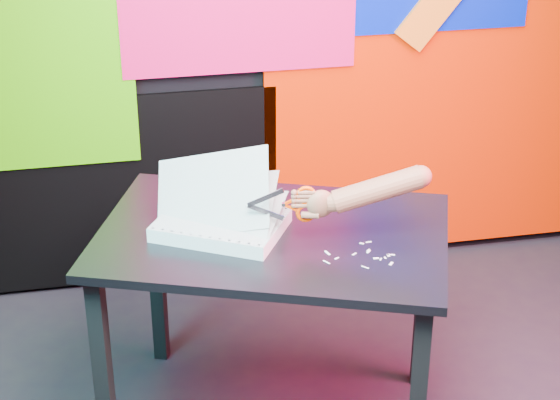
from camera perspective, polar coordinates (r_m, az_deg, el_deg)
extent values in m
cube|color=red|center=(4.12, 10.09, 7.22)|extent=(1.60, 0.02, 1.60)
cube|color=#40BB04|center=(3.77, -14.74, 8.99)|extent=(0.75, 0.02, 1.00)
cube|color=black|center=(4.00, -9.43, 0.52)|extent=(1.30, 0.02, 0.85)
cube|color=black|center=(3.05, -10.74, -10.40)|extent=(0.06, 0.06, 0.72)
cube|color=black|center=(3.54, -7.50, -4.62)|extent=(0.06, 0.06, 0.72)
cube|color=black|center=(3.41, 8.68, -5.95)|extent=(0.06, 0.06, 0.72)
cube|color=black|center=(2.99, -0.45, -2.20)|extent=(1.29, 1.08, 0.03)
cube|color=silver|center=(2.98, -3.62, -1.53)|extent=(0.47, 0.44, 0.05)
cube|color=white|center=(2.97, -3.63, -1.12)|extent=(0.47, 0.44, 0.00)
cube|color=white|center=(2.97, -3.63, -1.04)|extent=(0.45, 0.42, 0.12)
cube|color=white|center=(2.97, -3.88, -0.52)|extent=(0.42, 0.39, 0.20)
cube|color=white|center=(2.96, -4.14, 0.41)|extent=(0.37, 0.34, 0.29)
cylinder|color=black|center=(2.93, -7.74, -1.71)|extent=(0.01, 0.01, 0.00)
cylinder|color=black|center=(2.91, -7.18, -1.80)|extent=(0.01, 0.01, 0.00)
cylinder|color=black|center=(2.90, -6.61, -1.89)|extent=(0.01, 0.01, 0.00)
cylinder|color=black|center=(2.89, -6.04, -1.99)|extent=(0.01, 0.01, 0.00)
cylinder|color=black|center=(2.88, -5.46, -2.08)|extent=(0.01, 0.01, 0.00)
cylinder|color=black|center=(2.87, -4.88, -2.18)|extent=(0.01, 0.01, 0.00)
cylinder|color=black|center=(2.86, -4.29, -2.27)|extent=(0.01, 0.01, 0.00)
cylinder|color=black|center=(2.84, -3.70, -2.37)|extent=(0.01, 0.01, 0.00)
cylinder|color=black|center=(2.83, -3.10, -2.47)|extent=(0.01, 0.01, 0.00)
cylinder|color=black|center=(2.82, -2.50, -2.56)|extent=(0.01, 0.01, 0.00)
cylinder|color=black|center=(2.81, -1.90, -2.66)|extent=(0.01, 0.01, 0.00)
cylinder|color=black|center=(2.80, -1.29, -2.76)|extent=(0.01, 0.01, 0.00)
cylinder|color=black|center=(3.14, -5.72, 0.37)|extent=(0.01, 0.01, 0.00)
cylinder|color=black|center=(3.12, -5.19, 0.29)|extent=(0.01, 0.01, 0.00)
cylinder|color=black|center=(3.11, -4.65, 0.21)|extent=(0.01, 0.01, 0.00)
cylinder|color=black|center=(3.10, -4.11, 0.14)|extent=(0.01, 0.01, 0.00)
cylinder|color=black|center=(3.09, -3.57, 0.05)|extent=(0.01, 0.01, 0.00)
cylinder|color=black|center=(3.08, -3.02, -0.03)|extent=(0.01, 0.01, 0.00)
cylinder|color=black|center=(3.07, -2.47, -0.11)|extent=(0.01, 0.01, 0.00)
cylinder|color=black|center=(3.06, -1.91, -0.19)|extent=(0.01, 0.01, 0.00)
cylinder|color=black|center=(3.05, -1.35, -0.27)|extent=(0.01, 0.01, 0.00)
cylinder|color=black|center=(3.04, -0.79, -0.35)|extent=(0.01, 0.01, 0.00)
cylinder|color=black|center=(3.03, -0.22, -0.44)|extent=(0.01, 0.01, 0.00)
cylinder|color=black|center=(3.02, 0.35, -0.52)|extent=(0.01, 0.01, 0.00)
cube|color=black|center=(3.04, -4.87, -0.44)|extent=(0.07, 0.04, 0.00)
cube|color=black|center=(2.99, -3.05, -0.90)|extent=(0.05, 0.03, 0.00)
cube|color=black|center=(2.95, -4.65, -1.33)|extent=(0.08, 0.05, 0.00)
cube|color=#B2B3B9|center=(2.84, -0.88, 0.14)|extent=(0.11, 0.02, 0.06)
cube|color=#B2B3B9|center=(2.86, -0.88, -0.73)|extent=(0.11, 0.02, 0.06)
cylinder|color=#B2B3B9|center=(2.85, 0.21, -0.28)|extent=(0.01, 0.01, 0.01)
cube|color=#FF3A00|center=(2.86, 0.61, -0.44)|extent=(0.04, 0.02, 0.03)
cube|color=#FF3A00|center=(2.85, 0.61, -0.10)|extent=(0.04, 0.02, 0.03)
torus|color=#FF3A00|center=(2.85, 1.60, 0.29)|extent=(0.06, 0.02, 0.06)
torus|color=#FF3A00|center=(2.87, 1.58, -0.79)|extent=(0.06, 0.02, 0.06)
ellipsoid|color=#955338|center=(2.86, 2.49, -0.23)|extent=(0.09, 0.05, 0.09)
cylinder|color=#955338|center=(2.86, 1.59, -0.31)|extent=(0.07, 0.03, 0.02)
cylinder|color=#955338|center=(2.85, 1.59, -0.02)|extent=(0.06, 0.03, 0.02)
cylinder|color=#955338|center=(2.85, 1.59, 0.24)|extent=(0.06, 0.03, 0.02)
cylinder|color=#955338|center=(2.84, 1.60, 0.47)|extent=(0.05, 0.03, 0.02)
cylinder|color=#955338|center=(2.86, 1.87, -0.93)|extent=(0.06, 0.04, 0.03)
cylinder|color=#955338|center=(2.86, 3.36, -0.14)|extent=(0.06, 0.07, 0.06)
cylinder|color=#955338|center=(2.86, 5.97, 0.64)|extent=(0.29, 0.12, 0.15)
sphere|color=#955338|center=(2.87, 8.57, 1.42)|extent=(0.07, 0.07, 0.07)
cube|color=silver|center=(2.88, 5.42, -3.15)|extent=(0.02, 0.02, 0.00)
cube|color=silver|center=(2.93, 5.43, -2.57)|extent=(0.02, 0.01, 0.00)
cube|color=silver|center=(2.86, 2.91, -3.24)|extent=(0.01, 0.03, 0.00)
cube|color=silver|center=(2.84, 6.16, -3.60)|extent=(0.01, 0.02, 0.00)
cube|color=silver|center=(2.81, 2.85, -3.80)|extent=(0.02, 0.03, 0.00)
cube|color=silver|center=(2.86, 4.55, -3.30)|extent=(0.02, 0.01, 0.00)
cube|color=silver|center=(2.84, 5.89, -3.55)|extent=(0.02, 0.01, 0.00)
cube|color=silver|center=(2.87, 6.77, -3.33)|extent=(0.03, 0.01, 0.00)
cube|color=silver|center=(2.92, 5.01, -2.65)|extent=(0.02, 0.01, 0.00)
cube|color=silver|center=(2.85, 6.43, -3.52)|extent=(0.01, 0.01, 0.00)
cube|color=silver|center=(2.83, 3.48, -3.56)|extent=(0.02, 0.01, 0.00)
cube|color=silver|center=(2.88, 5.40, -3.06)|extent=(0.01, 0.01, 0.00)
cube|color=silver|center=(2.82, 6.79, -3.87)|extent=(0.02, 0.02, 0.00)
cube|color=silver|center=(2.86, 6.62, -3.37)|extent=(0.01, 0.02, 0.00)
cube|color=silver|center=(2.79, 5.21, -4.10)|extent=(0.02, 0.02, 0.00)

